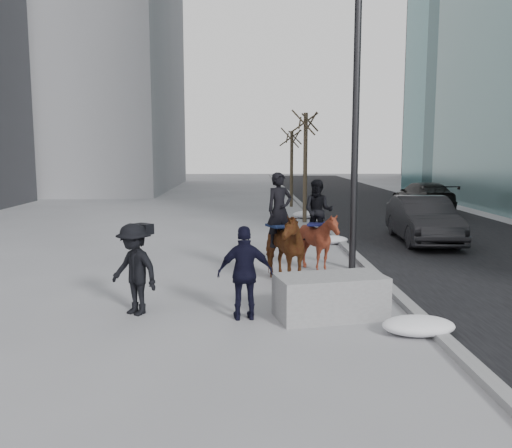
{
  "coord_description": "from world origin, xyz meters",
  "views": [
    {
      "loc": [
        -0.29,
        -10.69,
        3.14
      ],
      "look_at": [
        0.0,
        1.2,
        1.5
      ],
      "focal_mm": 38.0,
      "sensor_mm": 36.0,
      "label": 1
    }
  ],
  "objects_px": {
    "planter": "(330,297)",
    "mounted_right": "(318,235)",
    "car_near": "(423,220)",
    "mounted_left": "(280,242)"
  },
  "relations": [
    {
      "from": "mounted_left",
      "to": "mounted_right",
      "type": "relative_size",
      "value": 1.1
    },
    {
      "from": "planter",
      "to": "car_near",
      "type": "xyz_separation_m",
      "value": [
        4.49,
        8.24,
        0.38
      ]
    },
    {
      "from": "planter",
      "to": "car_near",
      "type": "height_order",
      "value": "car_near"
    },
    {
      "from": "car_near",
      "to": "mounted_left",
      "type": "distance_m",
      "value": 7.57
    },
    {
      "from": "planter",
      "to": "mounted_left",
      "type": "bearing_deg",
      "value": 105.37
    },
    {
      "from": "planter",
      "to": "mounted_right",
      "type": "height_order",
      "value": "mounted_right"
    },
    {
      "from": "planter",
      "to": "mounted_right",
      "type": "bearing_deg",
      "value": 85.4
    },
    {
      "from": "mounted_right",
      "to": "car_near",
      "type": "bearing_deg",
      "value": 45.8
    },
    {
      "from": "car_near",
      "to": "mounted_right",
      "type": "xyz_separation_m",
      "value": [
        -4.17,
        -4.29,
        0.17
      ]
    },
    {
      "from": "car_near",
      "to": "mounted_left",
      "type": "bearing_deg",
      "value": -130.15
    }
  ]
}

